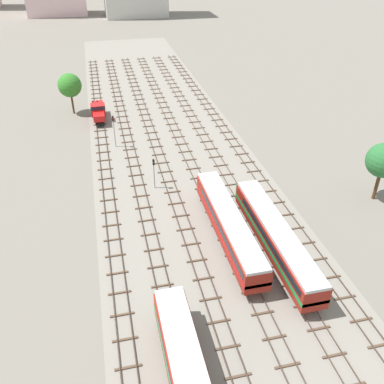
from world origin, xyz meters
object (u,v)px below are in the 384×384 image
(diesel_railcar_centre_mid, at_px, (229,224))
(signal_post_nearest, at_px, (154,169))
(diesel_railcar_centre_right_near, at_px, (276,236))
(shunter_loco_far_left_midfar, at_px, (98,110))
(signal_post_near, at_px, (114,127))

(diesel_railcar_centre_mid, distance_m, signal_post_nearest, 15.68)
(diesel_railcar_centre_right_near, bearing_deg, signal_post_nearest, 122.96)
(shunter_loco_far_left_midfar, xyz_separation_m, signal_post_near, (2.28, -12.75, 1.68))
(diesel_railcar_centre_right_near, bearing_deg, signal_post_near, 116.11)
(shunter_loco_far_left_midfar, xyz_separation_m, signal_post_nearest, (6.83, -27.72, 1.13))
(diesel_railcar_centre_right_near, height_order, diesel_railcar_centre_mid, same)
(diesel_railcar_centre_right_near, relative_size, signal_post_near, 3.50)
(signal_post_near, bearing_deg, shunter_loco_far_left_midfar, 100.13)
(diesel_railcar_centre_right_near, xyz_separation_m, shunter_loco_far_left_midfar, (-18.22, 45.28, -0.59))
(signal_post_nearest, bearing_deg, signal_post_near, 106.93)
(diesel_railcar_centre_mid, xyz_separation_m, shunter_loco_far_left_midfar, (-13.67, 41.82, -0.59))
(shunter_loco_far_left_midfar, relative_size, signal_post_nearest, 1.72)
(signal_post_near, bearing_deg, diesel_railcar_centre_mid, -68.61)
(diesel_railcar_centre_right_near, bearing_deg, diesel_railcar_centre_mid, 142.79)
(diesel_railcar_centre_mid, bearing_deg, shunter_loco_far_left_midfar, 108.10)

